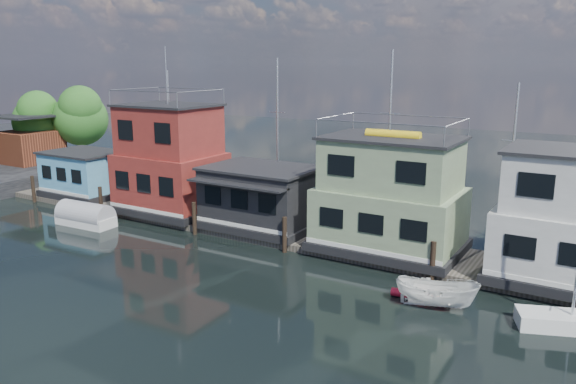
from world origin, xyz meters
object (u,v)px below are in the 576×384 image
Objects in this scene: houseboat_green at (390,197)px; tarp_runabout at (86,216)px; houseboat_blue at (85,174)px; houseboat_dark at (261,197)px; red_kayak at (420,296)px; houseboat_red at (170,161)px; day_sailer at (571,320)px; motorboat at (437,293)px.

tarp_runabout is (-20.41, -5.13, -2.89)m from houseboat_green.
houseboat_blue is 17.50m from houseboat_dark.
red_kayak is at bearing -55.31° from houseboat_green.
houseboat_red is 27.93m from day_sailer.
day_sailer reaches higher than tarp_runabout.
motorboat is (13.66, -5.85, -1.68)m from houseboat_dark.
houseboat_green is 1.89× the size of tarp_runabout.
houseboat_blue is 26.53m from houseboat_green.
houseboat_red is at bearing 179.86° from houseboat_dark.
houseboat_blue is 0.86× the size of houseboat_dark.
houseboat_dark is at bearing -0.06° from houseboat_blue.
tarp_runabout is (-11.41, -5.11, -1.76)m from houseboat_dark.
houseboat_green is at bearing 0.00° from houseboat_red.
houseboat_green reaches higher than red_kayak.
red_kayak is 0.63× the size of tarp_runabout.
houseboat_green is 8.01m from motorboat.
red_kayak is at bearing -22.91° from houseboat_dark.
houseboat_dark reaches higher than tarp_runabout.
houseboat_blue reaches higher than tarp_runabout.
red_kayak is 24.16m from tarp_runabout.
houseboat_red is 22.69m from motorboat.
houseboat_red reaches higher than red_kayak.
houseboat_blue is at bearing -180.00° from houseboat_green.
red_kayak is (30.24, -5.40, -2.00)m from houseboat_blue.
houseboat_dark is (17.50, -0.02, 0.21)m from houseboat_blue.
houseboat_red reaches higher than houseboat_dark.
motorboat is at bearing -32.23° from red_kayak.
tarp_runabout is (6.09, -5.13, -1.54)m from houseboat_blue.
houseboat_red is 1.71× the size of day_sailer.
tarp_runabout is (-3.41, -5.13, -3.44)m from houseboat_red.
houseboat_blue is 30.79m from red_kayak.
houseboat_green reaches higher than houseboat_blue.
houseboat_green is 2.21× the size of motorboat.
houseboat_blue is 31.74m from motorboat.
motorboat is 5.65m from day_sailer.
tarp_runabout is (-24.15, 0.27, 0.45)m from red_kayak.
houseboat_blue is 9.69m from houseboat_red.
motorboat is at bearing -15.17° from houseboat_red.
motorboat is (31.16, -5.87, -1.47)m from houseboat_blue.
red_kayak is at bearing -14.60° from houseboat_red.
day_sailer reaches higher than houseboat_blue.
houseboat_green reaches higher than day_sailer.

